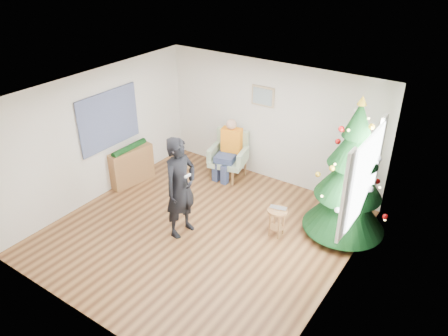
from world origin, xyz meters
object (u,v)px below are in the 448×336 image
Objects in this scene: stool at (277,222)px; console at (131,166)px; standing_man at (180,188)px; christmas_tree at (350,176)px; armchair at (229,160)px.

console reaches higher than stool.
standing_man reaches higher than stool.
console is at bearing 73.73° from standing_man.
console is (-4.45, -0.83, -0.78)m from christmas_tree.
christmas_tree reaches higher than stool.
christmas_tree reaches higher than console.
standing_man is 2.25m from console.
stool is 0.29× the size of standing_man.
console is at bearing -150.43° from armchair.
christmas_tree is 1.51m from stool.
stool is 1.82m from standing_man.
christmas_tree is 2.62× the size of console.
armchair is at bearing 167.94° from christmas_tree.
stool is (-0.96, -0.74, -0.90)m from christmas_tree.
stool is at bearing 10.65° from console.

